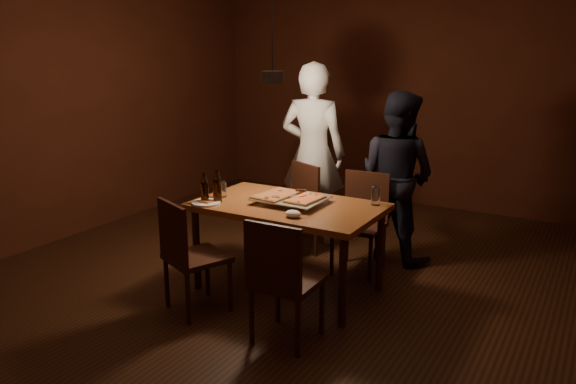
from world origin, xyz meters
The scene contains 19 objects.
room_shell centered at (0.00, 0.00, 1.40)m, with size 6.00×6.00×6.00m.
dining_table centered at (0.24, -0.16, 0.68)m, with size 1.50×0.90×0.75m.
chair_far_left centered at (-0.12, 0.62, 0.54)m, with size 0.56×0.56×0.49m.
chair_far_right centered at (0.59, 0.58, 0.54)m, with size 0.44×0.44×0.49m.
chair_near_left centered at (-0.20, -0.92, 0.54)m, with size 0.55×0.55×0.49m.
chair_near_right centered at (0.66, -0.97, 0.54)m, with size 0.43×0.43×0.49m.
pizza_tray centered at (0.25, -0.13, 0.77)m, with size 0.55×0.45×0.05m, color silver.
pizza_meat centered at (0.12, -0.13, 0.81)m, with size 0.26×0.41×0.02m, color maroon.
pizza_cheese centered at (0.39, -0.14, 0.81)m, with size 0.21×0.33×0.02m, color gold.
spatula centered at (0.24, -0.10, 0.81)m, with size 0.09×0.24×0.04m, color silver, non-canonical shape.
beer_bottle_a centered at (-0.38, -0.46, 0.87)m, with size 0.06×0.06×0.25m.
beer_bottle_b centered at (-0.29, -0.41, 0.89)m, with size 0.07×0.07×0.28m.
water_glass_left centered at (-0.36, -0.26, 0.81)m, with size 0.08×0.08×0.13m, color silver.
water_glass_right centered at (0.87, 0.17, 0.83)m, with size 0.07×0.07×0.15m, color silver.
plate_slice centered at (-0.34, -0.49, 0.76)m, with size 0.24×0.24×0.03m.
napkin centered at (0.46, -0.46, 0.78)m, with size 0.13×0.10×0.05m, color white.
diner_white centered at (-0.17, 1.06, 0.93)m, with size 0.68×0.44×1.85m, color white.
diner_dark centered at (0.75, 1.01, 0.80)m, with size 0.78×0.61×1.61m, color black.
pendant_lamp centered at (0.00, 0.00, 1.76)m, with size 0.18×0.18×1.10m.
Camera 1 is at (2.45, -3.97, 1.99)m, focal length 35.00 mm.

